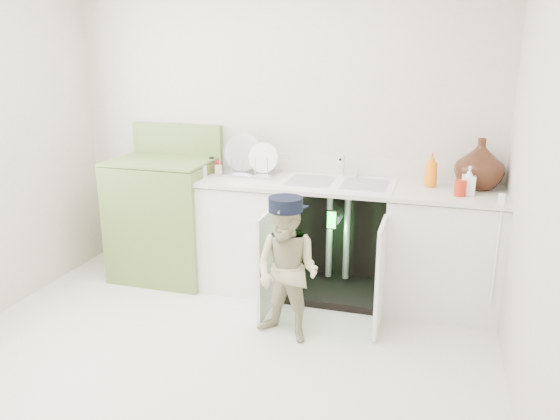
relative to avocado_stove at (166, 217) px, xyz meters
name	(u,v)px	position (x,y,z in m)	size (l,w,h in m)	color
ground	(210,362)	(0.89, -1.18, -0.52)	(3.50, 3.50, 0.00)	beige
room_shell	(202,165)	(0.89, -1.18, 0.73)	(6.00, 5.50, 1.26)	beige
counter_run	(341,236)	(1.48, 0.03, -0.04)	(2.44, 1.02, 1.26)	silver
avocado_stove	(166,217)	(0.00, 0.00, 0.00)	(0.81, 0.65, 1.26)	olive
repair_worker	(287,270)	(1.27, -0.75, -0.03)	(0.55, 0.68, 0.97)	#C4B68C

